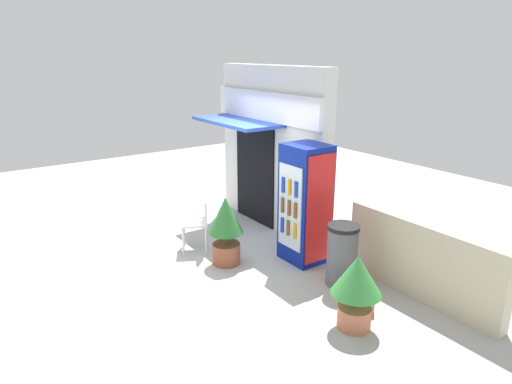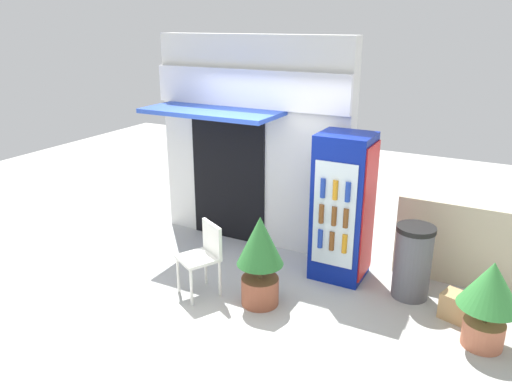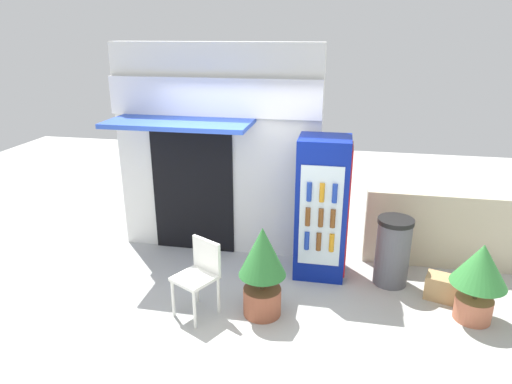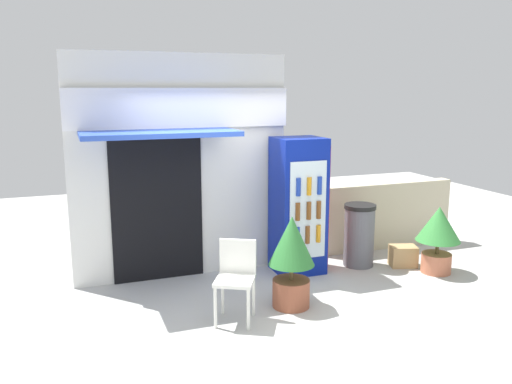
{
  "view_description": "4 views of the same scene",
  "coord_description": "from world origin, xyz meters",
  "views": [
    {
      "loc": [
        6.0,
        -3.38,
        3.23
      ],
      "look_at": [
        0.43,
        0.55,
        1.09
      ],
      "focal_mm": 31.63,
      "sensor_mm": 36.0,
      "label": 1
    },
    {
      "loc": [
        2.76,
        -4.55,
        3.16
      ],
      "look_at": [
        0.07,
        0.52,
        1.18
      ],
      "focal_mm": 34.81,
      "sensor_mm": 36.0,
      "label": 2
    },
    {
      "loc": [
        1.19,
        -4.45,
        3.13
      ],
      "look_at": [
        0.25,
        0.36,
        1.38
      ],
      "focal_mm": 31.68,
      "sensor_mm": 36.0,
      "label": 3
    },
    {
      "loc": [
        -2.02,
        -5.3,
        2.54
      ],
      "look_at": [
        0.14,
        0.51,
        1.31
      ],
      "focal_mm": 36.57,
      "sensor_mm": 36.0,
      "label": 4
    }
  ],
  "objects": [
    {
      "name": "cardboard_box",
      "position": [
        2.51,
        0.74,
        0.15
      ],
      "size": [
        0.43,
        0.36,
        0.3
      ],
      "primitive_type": "cube",
      "rotation": [
        0.0,
        0.0,
        -0.3
      ],
      "color": "tan",
      "rests_on": "ground"
    },
    {
      "name": "potted_plant_near_shop",
      "position": [
        0.4,
        0.0,
        0.63
      ],
      "size": [
        0.54,
        0.54,
        1.1
      ],
      "color": "#995138",
      "rests_on": "ground"
    },
    {
      "name": "trash_bin",
      "position": [
        1.92,
        1.0,
        0.46
      ],
      "size": [
        0.45,
        0.45,
        0.91
      ],
      "color": "#595960",
      "rests_on": "ground"
    },
    {
      "name": "plastic_chair",
      "position": [
        -0.32,
        -0.09,
        0.53
      ],
      "size": [
        0.57,
        0.58,
        0.89
      ],
      "color": "white",
      "rests_on": "ground"
    },
    {
      "name": "ground",
      "position": [
        0.0,
        0.0,
        0.0
      ],
      "size": [
        16.0,
        16.0,
        0.0
      ],
      "primitive_type": "plane",
      "color": "#B2B2AD"
    },
    {
      "name": "stone_boundary_wall",
      "position": [
        2.77,
        1.63,
        0.53
      ],
      "size": [
        2.37,
        0.22,
        1.06
      ],
      "primitive_type": "cube",
      "color": "beige",
      "rests_on": "ground"
    },
    {
      "name": "storefront_building",
      "position": [
        -0.57,
        1.58,
        1.54
      ],
      "size": [
        2.93,
        1.11,
        3.0
      ],
      "color": "silver",
      "rests_on": "ground"
    },
    {
      "name": "potted_plant_curbside",
      "position": [
        2.78,
        0.35,
        0.59
      ],
      "size": [
        0.61,
        0.61,
        0.95
      ],
      "color": "#BC6B4C",
      "rests_on": "ground"
    },
    {
      "name": "drink_cooler",
      "position": [
        0.99,
        1.1,
        0.95
      ],
      "size": [
        0.68,
        0.66,
        1.89
      ],
      "color": "navy",
      "rests_on": "ground"
    }
  ]
}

